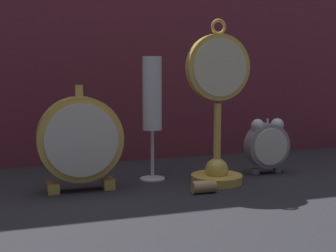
{
  "coord_description": "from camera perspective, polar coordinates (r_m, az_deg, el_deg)",
  "views": [
    {
      "loc": [
        -0.28,
        -0.75,
        0.22
      ],
      "look_at": [
        0.0,
        0.08,
        0.11
      ],
      "focal_mm": 50.0,
      "sensor_mm": 36.0,
      "label": 1
    }
  ],
  "objects": [
    {
      "name": "fabric_backdrop_drape",
      "position": [
        1.12,
        -4.15,
        13.1
      ],
      "size": [
        1.33,
        0.01,
        0.67
      ],
      "primitive_type": "cube",
      "color": "brown",
      "rests_on": "ground_plane"
    },
    {
      "name": "champagne_flute",
      "position": [
        0.91,
        -1.94,
        2.91
      ],
      "size": [
        0.05,
        0.05,
        0.24
      ],
      "color": "silver",
      "rests_on": "ground_plane"
    },
    {
      "name": "pocket_watch_on_stand",
      "position": [
        0.88,
        6.07,
        1.38
      ],
      "size": [
        0.12,
        0.1,
        0.31
      ],
      "color": "gold",
      "rests_on": "ground_plane"
    },
    {
      "name": "ground_plane",
      "position": [
        0.83,
        1.79,
        -8.21
      ],
      "size": [
        4.0,
        4.0,
        0.0
      ],
      "primitive_type": "plane",
      "color": "#232328"
    },
    {
      "name": "mantel_clock_silver",
      "position": [
        0.84,
        -10.64,
        -1.7
      ],
      "size": [
        0.15,
        0.04,
        0.19
      ],
      "color": "gold",
      "rests_on": "ground_plane"
    },
    {
      "name": "wine_cork",
      "position": [
        0.83,
        4.37,
        -7.39
      ],
      "size": [
        0.04,
        0.02,
        0.02
      ],
      "primitive_type": "cylinder",
      "rotation": [
        0.0,
        1.57,
        0.0
      ],
      "color": "tan",
      "rests_on": "ground_plane"
    },
    {
      "name": "alarm_clock_twin_bell",
      "position": [
        0.99,
        12.0,
        -2.06
      ],
      "size": [
        0.09,
        0.03,
        0.11
      ],
      "color": "gray",
      "rests_on": "ground_plane"
    }
  ]
}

